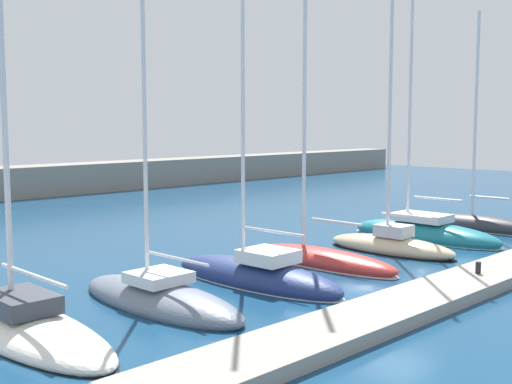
% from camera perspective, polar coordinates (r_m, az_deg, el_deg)
% --- Properties ---
extents(ground_plane, '(120.00, 120.00, 0.00)m').
position_cam_1_polar(ground_plane, '(23.69, 11.85, -8.81)').
color(ground_plane, navy).
extents(dock_pier, '(34.21, 2.35, 0.42)m').
position_cam_1_polar(dock_pier, '(22.98, 14.62, -8.80)').
color(dock_pier, gray).
rests_on(dock_pier, ground_plane).
extents(sailboat_ivory_second, '(2.81, 9.94, 17.24)m').
position_cam_1_polar(sailboat_ivory_second, '(20.66, -19.95, -10.49)').
color(sailboat_ivory_second, silver).
rests_on(sailboat_ivory_second, ground_plane).
extents(sailboat_slate_third, '(2.57, 7.68, 17.24)m').
position_cam_1_polar(sailboat_slate_third, '(22.18, -8.36, -8.93)').
color(sailboat_slate_third, slate).
rests_on(sailboat_slate_third, ground_plane).
extents(sailboat_navy_fourth, '(2.70, 8.13, 14.27)m').
position_cam_1_polar(sailboat_navy_fourth, '(24.91, -0.02, -7.16)').
color(sailboat_navy_fourth, navy).
rests_on(sailboat_navy_fourth, ground_plane).
extents(sailboat_red_fifth, '(2.06, 7.46, 14.99)m').
position_cam_1_polar(sailboat_red_fifth, '(28.14, 5.74, -5.47)').
color(sailboat_red_fifth, '#B72D28').
rests_on(sailboat_red_fifth, ground_plane).
extents(sailboat_sand_sixth, '(2.32, 6.59, 14.50)m').
position_cam_1_polar(sailboat_sand_sixth, '(31.35, 11.59, -4.33)').
color(sailboat_sand_sixth, beige).
rests_on(sailboat_sand_sixth, ground_plane).
extents(sailboat_teal_seventh, '(2.57, 8.39, 17.10)m').
position_cam_1_polar(sailboat_teal_seventh, '(35.12, 14.34, -3.38)').
color(sailboat_teal_seventh, '#19707F').
rests_on(sailboat_teal_seventh, ground_plane).
extents(sailboat_charcoal_eighth, '(1.98, 6.94, 12.35)m').
position_cam_1_polar(sailboat_charcoal_eighth, '(38.94, 18.69, -2.59)').
color(sailboat_charcoal_eighth, '#2D2D33').
rests_on(sailboat_charcoal_eighth, ground_plane).
extents(dock_bollard, '(0.20, 0.20, 0.44)m').
position_cam_1_polar(dock_bollard, '(25.96, 18.66, -6.23)').
color(dock_bollard, black).
rests_on(dock_bollard, dock_pier).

